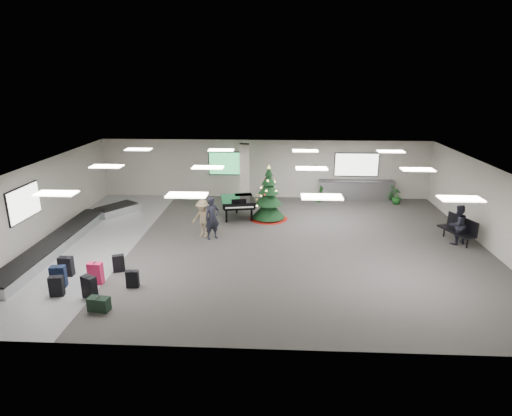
{
  "coord_description": "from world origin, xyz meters",
  "views": [
    {
      "loc": [
        0.67,
        -16.16,
        6.57
      ],
      "look_at": [
        -0.18,
        1.0,
        1.21
      ],
      "focal_mm": 30.0,
      "sensor_mm": 36.0,
      "label": 1
    }
  ],
  "objects_px": {
    "baggage_carousel": "(70,236)",
    "pink_suitcase": "(96,273)",
    "traveler_b": "(203,218)",
    "grand_piano": "(238,202)",
    "traveler_a": "(212,218)",
    "potted_plant_left": "(319,194)",
    "service_counter": "(356,190)",
    "traveler_bench": "(458,225)",
    "christmas_tree": "(269,201)",
    "potted_plant_right": "(397,196)",
    "bench": "(459,228)"
  },
  "relations": [
    {
      "from": "traveler_b",
      "to": "potted_plant_left",
      "type": "distance_m",
      "value": 7.71
    },
    {
      "from": "bench",
      "to": "potted_plant_right",
      "type": "relative_size",
      "value": 2.07
    },
    {
      "from": "traveler_b",
      "to": "traveler_bench",
      "type": "relative_size",
      "value": 0.99
    },
    {
      "from": "traveler_bench",
      "to": "potted_plant_left",
      "type": "xyz_separation_m",
      "value": [
        -4.98,
        5.81,
        -0.41
      ]
    },
    {
      "from": "christmas_tree",
      "to": "traveler_bench",
      "type": "distance_m",
      "value": 8.15
    },
    {
      "from": "traveler_a",
      "to": "traveler_b",
      "type": "relative_size",
      "value": 1.12
    },
    {
      "from": "service_counter",
      "to": "pink_suitcase",
      "type": "height_order",
      "value": "service_counter"
    },
    {
      "from": "traveler_bench",
      "to": "baggage_carousel",
      "type": "bearing_deg",
      "value": -20.47
    },
    {
      "from": "traveler_a",
      "to": "bench",
      "type": "bearing_deg",
      "value": -35.31
    },
    {
      "from": "bench",
      "to": "potted_plant_left",
      "type": "relative_size",
      "value": 2.19
    },
    {
      "from": "pink_suitcase",
      "to": "service_counter",
      "type": "bearing_deg",
      "value": 48.82
    },
    {
      "from": "baggage_carousel",
      "to": "pink_suitcase",
      "type": "distance_m",
      "value": 4.49
    },
    {
      "from": "baggage_carousel",
      "to": "potted_plant_left",
      "type": "distance_m",
      "value": 12.52
    },
    {
      "from": "grand_piano",
      "to": "potted_plant_left",
      "type": "height_order",
      "value": "grand_piano"
    },
    {
      "from": "pink_suitcase",
      "to": "potted_plant_left",
      "type": "xyz_separation_m",
      "value": [
        8.2,
        9.92,
        0.04
      ]
    },
    {
      "from": "bench",
      "to": "potted_plant_right",
      "type": "bearing_deg",
      "value": 82.62
    },
    {
      "from": "christmas_tree",
      "to": "traveler_a",
      "type": "distance_m",
      "value": 3.54
    },
    {
      "from": "baggage_carousel",
      "to": "traveler_b",
      "type": "distance_m",
      "value": 5.53
    },
    {
      "from": "baggage_carousel",
      "to": "traveler_a",
      "type": "distance_m",
      "value": 5.93
    },
    {
      "from": "potted_plant_left",
      "to": "baggage_carousel",
      "type": "bearing_deg",
      "value": -149.87
    },
    {
      "from": "service_counter",
      "to": "christmas_tree",
      "type": "xyz_separation_m",
      "value": [
        -4.7,
        -3.47,
        0.35
      ]
    },
    {
      "from": "baggage_carousel",
      "to": "pink_suitcase",
      "type": "relative_size",
      "value": 13.09
    },
    {
      "from": "bench",
      "to": "grand_piano",
      "type": "bearing_deg",
      "value": 144.75
    },
    {
      "from": "baggage_carousel",
      "to": "christmas_tree",
      "type": "bearing_deg",
      "value": 21.85
    },
    {
      "from": "grand_piano",
      "to": "traveler_b",
      "type": "bearing_deg",
      "value": -125.67
    },
    {
      "from": "bench",
      "to": "potted_plant_right",
      "type": "distance_m",
      "value": 5.47
    },
    {
      "from": "christmas_tree",
      "to": "potted_plant_right",
      "type": "relative_size",
      "value": 3.08
    },
    {
      "from": "pink_suitcase",
      "to": "potted_plant_left",
      "type": "relative_size",
      "value": 0.92
    },
    {
      "from": "traveler_b",
      "to": "potted_plant_right",
      "type": "height_order",
      "value": "traveler_b"
    },
    {
      "from": "baggage_carousel",
      "to": "grand_piano",
      "type": "relative_size",
      "value": 4.48
    },
    {
      "from": "christmas_tree",
      "to": "bench",
      "type": "distance_m",
      "value": 8.26
    },
    {
      "from": "christmas_tree",
      "to": "grand_piano",
      "type": "distance_m",
      "value": 1.48
    },
    {
      "from": "potted_plant_left",
      "to": "potted_plant_right",
      "type": "relative_size",
      "value": 0.95
    },
    {
      "from": "traveler_b",
      "to": "traveler_a",
      "type": "bearing_deg",
      "value": -6.05
    },
    {
      "from": "service_counter",
      "to": "traveler_b",
      "type": "xyz_separation_m",
      "value": [
        -7.4,
        -5.95,
        0.26
      ]
    },
    {
      "from": "traveler_b",
      "to": "service_counter",
      "type": "bearing_deg",
      "value": 60.35
    },
    {
      "from": "traveler_bench",
      "to": "potted_plant_right",
      "type": "xyz_separation_m",
      "value": [
        -0.93,
        5.53,
        -0.39
      ]
    },
    {
      "from": "grand_piano",
      "to": "traveler_a",
      "type": "height_order",
      "value": "traveler_a"
    },
    {
      "from": "traveler_b",
      "to": "potted_plant_right",
      "type": "xyz_separation_m",
      "value": [
        9.43,
        5.23,
        -0.38
      ]
    },
    {
      "from": "potted_plant_right",
      "to": "pink_suitcase",
      "type": "bearing_deg",
      "value": -141.77
    },
    {
      "from": "pink_suitcase",
      "to": "traveler_bench",
      "type": "relative_size",
      "value": 0.45
    },
    {
      "from": "service_counter",
      "to": "pink_suitcase",
      "type": "bearing_deg",
      "value": -134.56
    },
    {
      "from": "pink_suitcase",
      "to": "traveler_b",
      "type": "relative_size",
      "value": 0.46
    },
    {
      "from": "service_counter",
      "to": "pink_suitcase",
      "type": "xyz_separation_m",
      "value": [
        -10.21,
        -10.37,
        -0.19
      ]
    },
    {
      "from": "pink_suitcase",
      "to": "bench",
      "type": "distance_m",
      "value": 14.02
    },
    {
      "from": "traveler_bench",
      "to": "traveler_a",
      "type": "bearing_deg",
      "value": -22.69
    },
    {
      "from": "pink_suitcase",
      "to": "grand_piano",
      "type": "bearing_deg",
      "value": 63.35
    },
    {
      "from": "grand_piano",
      "to": "bench",
      "type": "bearing_deg",
      "value": -26.41
    },
    {
      "from": "traveler_bench",
      "to": "grand_piano",
      "type": "bearing_deg",
      "value": -39.75
    },
    {
      "from": "traveler_b",
      "to": "grand_piano",
      "type": "bearing_deg",
      "value": 86.05
    }
  ]
}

